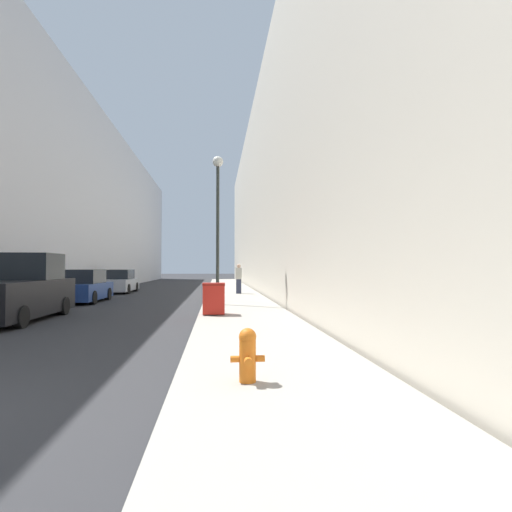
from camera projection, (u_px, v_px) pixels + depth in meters
name	position (u px, v px, depth m)	size (l,w,h in m)	color
sidewalk_right	(234.00, 297.00, 22.06)	(3.16, 60.00, 0.16)	#9E998E
building_left_glass	(19.00, 201.00, 28.72)	(12.00, 60.00, 13.03)	#BCBCC1
building_right_stone	(329.00, 199.00, 30.97)	(12.00, 60.00, 14.01)	beige
fire_hydrant	(248.00, 354.00, 5.46)	(0.47, 0.36, 0.73)	orange
trash_bin	(214.00, 298.00, 13.22)	(0.73, 0.71, 1.04)	red
lamppost	(218.00, 209.00, 16.93)	(0.46, 0.46, 6.30)	#2D332D
pickup_truck	(17.00, 292.00, 12.94)	(2.11, 5.11, 2.20)	black
parked_sedan_near	(83.00, 287.00, 19.60)	(1.94, 4.25, 1.61)	navy
parked_sedan_far	(119.00, 282.00, 26.85)	(1.92, 4.39, 1.56)	#A3A8B2
pedestrian_on_sidewalk	(239.00, 279.00, 23.69)	(0.35, 0.23, 1.75)	#2D3347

